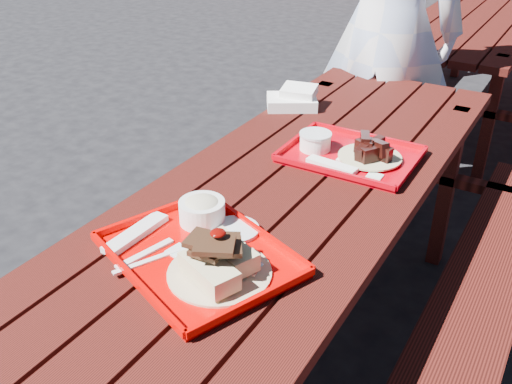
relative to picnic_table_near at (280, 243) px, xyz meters
The scene contains 7 objects.
ground 0.56m from the picnic_table_near, ahead, with size 60.00×60.00×0.00m, color black.
picnic_table_near is the anchor object (origin of this frame).
picnic_table_far 2.80m from the picnic_table_near, 90.00° to the left, with size 1.41×2.40×0.75m.
near_tray 0.45m from the picnic_table_near, 90.77° to the right, with size 0.56×0.50×0.15m.
far_tray 0.38m from the picnic_table_near, 74.93° to the left, with size 0.43×0.33×0.07m.
white_cloth 0.73m from the picnic_table_near, 114.63° to the left, with size 0.24×0.22×0.08m.
person 1.38m from the picnic_table_near, 96.89° to the left, with size 0.69×0.45×1.90m, color #A9BBDF.
Camera 1 is at (0.69, -1.31, 1.59)m, focal length 40.00 mm.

